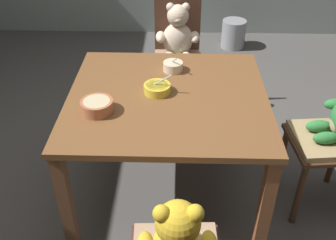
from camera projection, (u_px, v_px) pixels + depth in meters
ground_plane at (168, 193)px, 2.48m from camera, size 5.20×5.20×0.04m
dining_table at (168, 110)px, 2.12m from camera, size 1.05×1.00×0.71m
teddy_chair_far_center at (178, 45)px, 2.86m from camera, size 0.38×0.37×0.92m
porridge_bowl_cream_far_center at (173, 66)px, 2.27m from camera, size 0.11×0.12×0.11m
porridge_bowl_yellow_center at (157, 88)px, 2.07m from camera, size 0.15×0.14×0.12m
porridge_bowl_terracotta_near_left at (97, 106)px, 1.92m from camera, size 0.16×0.16×0.06m
metal_pail at (233, 34)px, 4.13m from camera, size 0.25×0.25×0.29m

